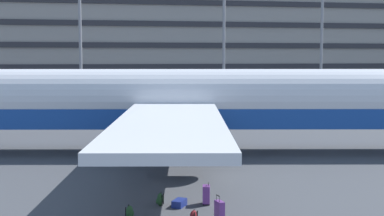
# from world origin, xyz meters

# --- Properties ---
(ground_plane) EXTENTS (600.00, 600.00, 0.00)m
(ground_plane) POSITION_xyz_m (0.00, 0.00, 0.00)
(ground_plane) COLOR #424449
(terminal_structure) EXTENTS (124.67, 21.64, 14.17)m
(terminal_structure) POSITION_xyz_m (0.00, 49.82, 7.08)
(terminal_structure) COLOR gray
(terminal_structure) RESTS_ON ground_plane
(airliner) EXTENTS (41.17, 33.62, 10.19)m
(airliner) POSITION_xyz_m (-2.04, -0.53, 2.93)
(airliner) COLOR silver
(airliner) RESTS_ON ground_plane
(light_mast_right) EXTENTS (1.80, 0.50, 20.59)m
(light_mast_right) POSITION_xyz_m (21.37, 33.12, 11.96)
(light_mast_right) COLOR gray
(light_mast_right) RESTS_ON ground_plane
(suitcase_small) EXTENTS (0.29, 0.47, 0.95)m
(suitcase_small) POSITION_xyz_m (-3.10, -13.77, 0.39)
(suitcase_small) COLOR #72388C
(suitcase_small) RESTS_ON ground_plane
(suitcase_laid_flat) EXTENTS (0.36, 0.49, 0.82)m
(suitcase_laid_flat) POSITION_xyz_m (-3.09, -11.54, 0.38)
(suitcase_laid_flat) COLOR #72388C
(suitcase_laid_flat) RESTS_ON ground_plane
(suitcase_silver) EXTENTS (0.67, 0.76, 0.26)m
(suitcase_silver) POSITION_xyz_m (-4.15, -11.65, 0.13)
(suitcase_silver) COLOR navy
(suitcase_silver) RESTS_ON ground_plane
(backpack_orange) EXTENTS (0.39, 0.42, 0.46)m
(backpack_orange) POSITION_xyz_m (-3.97, -13.58, 0.20)
(backpack_orange) COLOR maroon
(backpack_orange) RESTS_ON ground_plane
(backpack_teal) EXTENTS (0.37, 0.43, 0.49)m
(backpack_teal) POSITION_xyz_m (-6.07, -12.74, 0.21)
(backpack_teal) COLOR #264C26
(backpack_teal) RESTS_ON ground_plane
(backpack_large) EXTENTS (0.36, 0.42, 0.54)m
(backpack_large) POSITION_xyz_m (-4.86, -11.44, 0.24)
(backpack_large) COLOR #264C26
(backpack_large) RESTS_ON ground_plane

